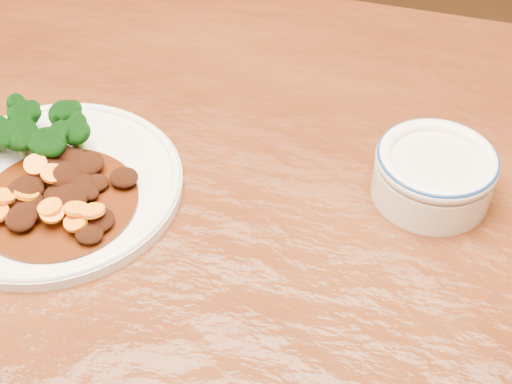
% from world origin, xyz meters
% --- Properties ---
extents(dining_table, '(1.58, 1.04, 0.75)m').
position_xyz_m(dining_table, '(0.00, 0.00, 0.67)').
color(dining_table, '#5C2A10').
rests_on(dining_table, ground).
extents(dinner_plate, '(0.27, 0.27, 0.02)m').
position_xyz_m(dinner_plate, '(-0.15, -0.04, 0.76)').
color(dinner_plate, white).
rests_on(dinner_plate, dining_table).
extents(broccoli_florets, '(0.12, 0.09, 0.04)m').
position_xyz_m(broccoli_florets, '(-0.19, -0.00, 0.79)').
color(broccoli_florets, '#7BA053').
rests_on(broccoli_florets, dinner_plate).
extents(mince_stew, '(0.16, 0.16, 0.03)m').
position_xyz_m(mince_stew, '(-0.13, -0.06, 0.77)').
color(mince_stew, '#4D1F08').
rests_on(mince_stew, dinner_plate).
extents(dip_bowl, '(0.12, 0.12, 0.05)m').
position_xyz_m(dip_bowl, '(0.21, 0.10, 0.78)').
color(dip_bowl, silver).
rests_on(dip_bowl, dining_table).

